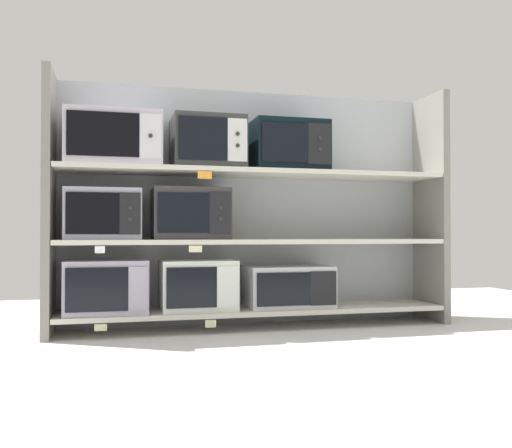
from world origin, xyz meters
The scene contains 20 objects.
ground centered at (0.00, -1.00, -0.01)m, with size 6.51×6.00×0.02m, color silver.
back_panel centered at (0.00, 0.23, 0.80)m, with size 2.71×0.04×1.60m, color #9EA3A8.
upright_left centered at (-1.29, 0.00, 0.80)m, with size 0.05×0.41×1.60m, color gray.
upright_right centered at (1.29, 0.00, 0.80)m, with size 0.05×0.41×1.60m, color gray.
shelf_0 centered at (0.00, 0.00, 0.11)m, with size 2.51×0.41×0.03m, color beige.
microwave_0 centered at (-0.95, 0.00, 0.29)m, with size 0.49×0.39×0.32m.
microwave_1 centered at (-0.38, 0.00, 0.29)m, with size 0.47×0.34×0.32m.
microwave_2 centered at (0.22, 0.00, 0.26)m, with size 0.56×0.36×0.27m.
price_tag_0 centered at (-0.98, -0.21, 0.07)m, with size 0.07×0.00×0.04m, color beige.
price_tag_1 centered at (-0.34, -0.21, 0.07)m, with size 0.07×0.00×0.05m, color beige.
shelf_1 centered at (0.00, 0.00, 0.56)m, with size 2.51×0.41×0.03m, color beige.
microwave_3 centered at (-0.97, 0.00, 0.73)m, with size 0.45×0.36×0.31m.
microwave_4 centered at (-0.43, 0.00, 0.74)m, with size 0.48×0.36×0.33m.
price_tag_2 centered at (-0.98, -0.21, 0.52)m, with size 0.06×0.00×0.04m, color white.
price_tag_3 centered at (-0.43, -0.21, 0.52)m, with size 0.08×0.00×0.04m, color beige.
shelf_2 centered at (0.00, 0.00, 1.01)m, with size 2.51×0.41×0.03m, color beige.
microwave_5 centered at (-0.91, 0.00, 1.19)m, with size 0.57×0.44×0.33m.
microwave_6 centered at (-0.32, 0.00, 1.19)m, with size 0.45×0.41×0.33m.
microwave_7 centered at (0.22, 0.00, 1.19)m, with size 0.49×0.36×0.33m.
price_tag_4 centered at (-0.37, -0.21, 0.97)m, with size 0.09×0.00×0.05m, color orange.
Camera 1 is at (-0.92, -3.62, 0.62)m, focal length 39.98 mm.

